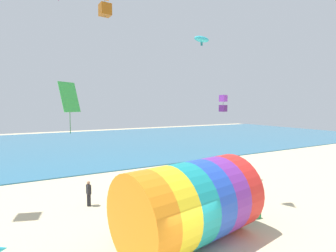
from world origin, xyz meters
The scene contains 9 objects.
sea centered at (0.00, 36.39, 0.05)m, with size 120.00×40.00×0.10m, color teal.
giant_inflatable_tube centered at (1.13, 2.23, 1.85)m, with size 6.89×4.77×3.71m.
kite_handler centered at (5.31, 3.85, 0.85)m, with size 0.29×0.40×1.67m.
kite_green_diamond centered at (-3.45, 5.23, 6.60)m, with size 1.00×0.87×2.35m.
kite_purple_box centered at (10.56, 10.95, 6.44)m, with size 0.70×0.70×1.60m.
kite_cyan_parafoil centered at (7.18, 9.71, 11.44)m, with size 1.53×0.74×0.76m.
kite_orange_box centered at (-1.36, 6.57, 11.69)m, with size 0.59×0.59×1.60m.
bystander_mid_beach centered at (-1.93, 8.90, 0.80)m, with size 0.26×0.38×1.58m.
cooler_box centered at (5.84, 2.66, 0.18)m, with size 0.52×0.36×0.36m, color #268C4C.
Camera 1 is at (-5.34, -7.36, 6.25)m, focal length 28.00 mm.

